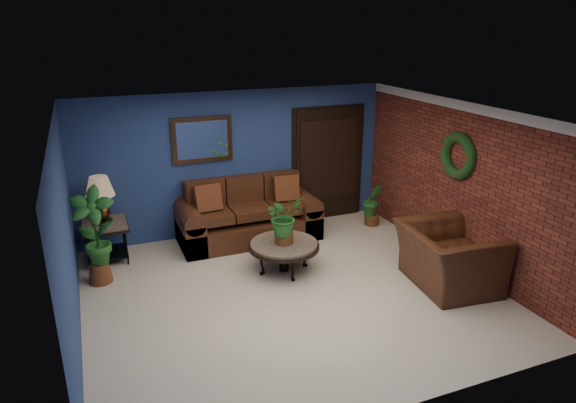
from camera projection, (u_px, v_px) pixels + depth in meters
name	position (u px, v px, depth m)	size (l,w,h in m)	color
floor	(291.00, 293.00, 7.18)	(5.50, 5.50, 0.00)	beige
wall_back	(237.00, 163.00, 8.94)	(5.50, 0.04, 2.50)	navy
wall_left	(66.00, 241.00, 5.79)	(0.04, 5.00, 2.50)	navy
wall_right_brick	(460.00, 185.00, 7.73)	(0.04, 5.00, 2.50)	maroon
ceiling	(292.00, 114.00, 6.34)	(5.50, 5.00, 0.02)	white
crown_molding	(468.00, 107.00, 7.32)	(0.03, 5.00, 0.14)	white
wall_mirror	(202.00, 140.00, 8.54)	(1.02, 0.06, 0.77)	#452A17
closet_door	(328.00, 164.00, 9.60)	(1.44, 0.06, 2.18)	black
wreath	(458.00, 156.00, 7.60)	(0.72, 0.72, 0.16)	black
sofa	(247.00, 219.00, 8.90)	(2.38, 1.03, 1.07)	#482714
coffee_table	(284.00, 246.00, 7.68)	(1.07, 1.07, 0.46)	#4D4843
end_table	(105.00, 232.00, 7.99)	(0.70, 0.70, 0.64)	#4D4843
table_lamp	(100.00, 194.00, 7.79)	(0.43, 0.43, 0.72)	#452A17
side_chair	(276.00, 205.00, 9.06)	(0.45, 0.45, 0.90)	#513017
armchair	(448.00, 257.00, 7.26)	(1.33, 1.16, 0.86)	#482714
coffee_plant	(284.00, 218.00, 7.53)	(0.64, 0.59, 0.73)	#5C2E17
floor_plant	(373.00, 204.00, 9.43)	(0.43, 0.38, 0.81)	#5C2E17
tall_plant	(95.00, 233.00, 7.22)	(0.72, 0.59, 1.43)	brown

